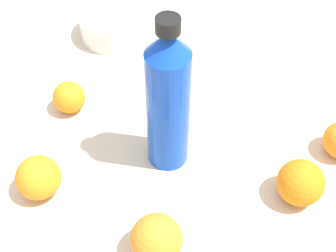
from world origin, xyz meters
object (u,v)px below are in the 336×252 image
(water_bottle, at_px, (168,100))
(orange_0, at_px, (38,178))
(orange_2, at_px, (69,97))
(ceramic_bowl, at_px, (114,25))
(orange_4, at_px, (301,183))
(orange_3, at_px, (156,240))

(water_bottle, height_order, orange_0, water_bottle)
(orange_2, height_order, ceramic_bowl, orange_2)
(ceramic_bowl, bearing_deg, orange_2, 59.31)
(orange_4, bearing_deg, water_bottle, -36.33)
(water_bottle, relative_size, orange_2, 4.81)
(orange_0, height_order, orange_3, orange_3)
(orange_3, bearing_deg, orange_4, -170.43)
(water_bottle, bearing_deg, orange_2, 75.79)
(orange_3, xyz_separation_m, ceramic_bowl, (-0.03, -0.55, -0.01))
(water_bottle, distance_m, orange_2, 0.25)
(orange_0, bearing_deg, ceramic_bowl, -116.44)
(orange_4, bearing_deg, ceramic_bowl, -66.55)
(orange_3, relative_size, ceramic_bowl, 0.53)
(ceramic_bowl, bearing_deg, water_bottle, 94.94)
(orange_2, distance_m, ceramic_bowl, 0.24)
(water_bottle, xyz_separation_m, orange_0, (0.23, 0.02, -0.10))
(orange_2, distance_m, orange_4, 0.46)
(orange_0, relative_size, orange_4, 0.96)
(orange_3, bearing_deg, water_bottle, -109.47)
(orange_0, xyz_separation_m, orange_3, (-0.16, 0.16, 0.00))
(orange_0, relative_size, orange_2, 1.21)
(orange_3, distance_m, ceramic_bowl, 0.55)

